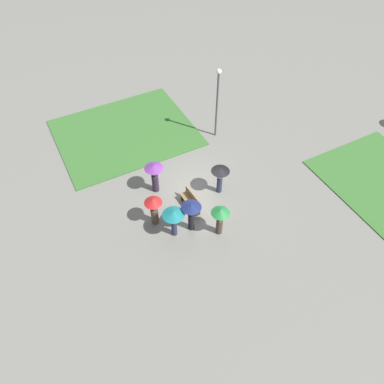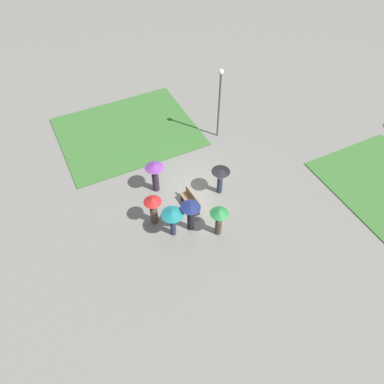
# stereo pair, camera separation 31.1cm
# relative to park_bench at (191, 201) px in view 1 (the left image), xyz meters

# --- Properties ---
(ground_plane) EXTENTS (90.00, 90.00, 0.00)m
(ground_plane) POSITION_rel_park_bench_xyz_m (-0.75, 0.74, -0.46)
(ground_plane) COLOR slate
(lawn_patch_near) EXTENTS (7.08, 8.51, 0.06)m
(lawn_patch_near) POSITION_rel_park_bench_xyz_m (-7.49, -0.92, -0.43)
(lawn_patch_near) COLOR #386B2D
(lawn_patch_near) RESTS_ON ground_plane
(lawn_patch_far) EXTENTS (6.85, 6.09, 0.06)m
(lawn_patch_far) POSITION_rel_park_bench_xyz_m (3.48, 10.55, -0.43)
(lawn_patch_far) COLOR #386B2D
(lawn_patch_far) RESTS_ON ground_plane
(park_bench) EXTENTS (1.54, 0.50, 0.90)m
(park_bench) POSITION_rel_park_bench_xyz_m (0.00, 0.00, 0.00)
(park_bench) COLOR brown
(park_bench) RESTS_ON ground_plane
(lamp_post) EXTENTS (0.32, 0.32, 4.67)m
(lamp_post) POSITION_rel_park_bench_xyz_m (-4.60, 4.15, 2.52)
(lamp_post) COLOR #474C51
(lamp_post) RESTS_ON ground_plane
(crowd_person_red) EXTENTS (0.90, 0.90, 1.80)m
(crowd_person_red) POSITION_rel_park_bench_xyz_m (0.05, -2.14, 0.73)
(crowd_person_red) COLOR #47382D
(crowd_person_red) RESTS_ON ground_plane
(crowd_person_teal) EXTENTS (1.10, 1.10, 1.76)m
(crowd_person_teal) POSITION_rel_park_bench_xyz_m (1.18, -1.59, 0.91)
(crowd_person_teal) COLOR #282D47
(crowd_person_teal) RESTS_ON ground_plane
(crowd_person_black) EXTENTS (0.99, 0.99, 1.78)m
(crowd_person_black) POSITION_rel_park_bench_xyz_m (-0.28, 1.88, 0.85)
(crowd_person_black) COLOR #282D47
(crowd_person_black) RESTS_ON ground_plane
(crowd_person_purple) EXTENTS (1.02, 1.02, 1.90)m
(crowd_person_purple) POSITION_rel_park_bench_xyz_m (-1.99, -1.19, 0.81)
(crowd_person_purple) COLOR #2D2333
(crowd_person_purple) RESTS_ON ground_plane
(crowd_person_navy) EXTENTS (1.00, 1.00, 1.84)m
(crowd_person_navy) POSITION_rel_park_bench_xyz_m (1.26, -0.67, 0.83)
(crowd_person_navy) COLOR black
(crowd_person_navy) RESTS_ON ground_plane
(crowd_person_green) EXTENTS (0.92, 0.92, 1.81)m
(crowd_person_green) POSITION_rel_park_bench_xyz_m (2.13, 0.45, 0.83)
(crowd_person_green) COLOR #47382D
(crowd_person_green) RESTS_ON ground_plane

